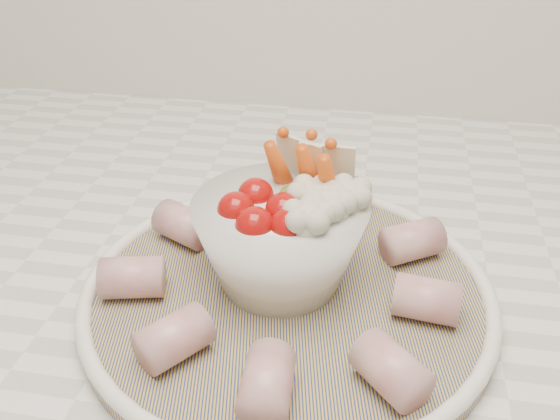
# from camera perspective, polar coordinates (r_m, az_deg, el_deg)

# --- Properties ---
(serving_platter) EXTENTS (0.38, 0.38, 0.02)m
(serving_platter) POSITION_cam_1_polar(r_m,az_deg,el_deg) (0.49, 0.72, -7.63)
(serving_platter) COLOR navy
(serving_platter) RESTS_ON kitchen_counter
(veggie_bowl) EXTENTS (0.13, 0.13, 0.11)m
(veggie_bowl) POSITION_cam_1_polar(r_m,az_deg,el_deg) (0.48, 0.33, -2.32)
(veggie_bowl) COLOR white
(veggie_bowl) RESTS_ON serving_platter
(cured_meat_rolls) EXTENTS (0.27, 0.28, 0.03)m
(cured_meat_rolls) POSITION_cam_1_polar(r_m,az_deg,el_deg) (0.48, 0.74, -5.77)
(cured_meat_rolls) COLOR #AD4F58
(cured_meat_rolls) RESTS_ON serving_platter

